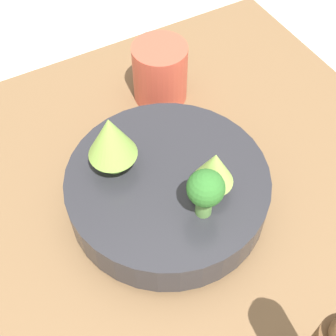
{
  "coord_description": "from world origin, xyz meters",
  "views": [
    {
      "loc": [
        0.14,
        0.3,
        0.58
      ],
      "look_at": [
        -0.02,
        0.0,
        0.12
      ],
      "focal_mm": 50.0,
      "sensor_mm": 36.0,
      "label": 1
    }
  ],
  "objects": [
    {
      "name": "romanesco_piece_near",
      "position": [
        0.03,
        -0.05,
        0.16
      ],
      "size": [
        0.06,
        0.06,
        0.09
      ],
      "color": "#7AB256",
      "rests_on": "bowl"
    },
    {
      "name": "table",
      "position": [
        0.0,
        0.0,
        0.02
      ],
      "size": [
        0.81,
        0.71,
        0.04
      ],
      "color": "brown",
      "rests_on": "ground_plane"
    },
    {
      "name": "bowl",
      "position": [
        -0.02,
        0.0,
        0.07
      ],
      "size": [
        0.26,
        0.26,
        0.07
      ],
      "color": "#28282D",
      "rests_on": "table"
    },
    {
      "name": "cup",
      "position": [
        -0.11,
        -0.19,
        0.08
      ],
      "size": [
        0.09,
        0.09,
        0.1
      ],
      "color": "#C64C38",
      "rests_on": "table"
    },
    {
      "name": "romanesco_piece_far",
      "position": [
        -0.06,
        0.04,
        0.15
      ],
      "size": [
        0.05,
        0.05,
        0.07
      ],
      "color": "#609347",
      "rests_on": "bowl"
    },
    {
      "name": "ground_plane",
      "position": [
        0.0,
        0.0,
        0.0
      ],
      "size": [
        6.0,
        6.0,
        0.0
      ],
      "primitive_type": "plane",
      "color": "beige"
    },
    {
      "name": "broccoli_floret_back",
      "position": [
        -0.03,
        0.07,
        0.15
      ],
      "size": [
        0.04,
        0.04,
        0.07
      ],
      "color": "#609347",
      "rests_on": "bowl"
    }
  ]
}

